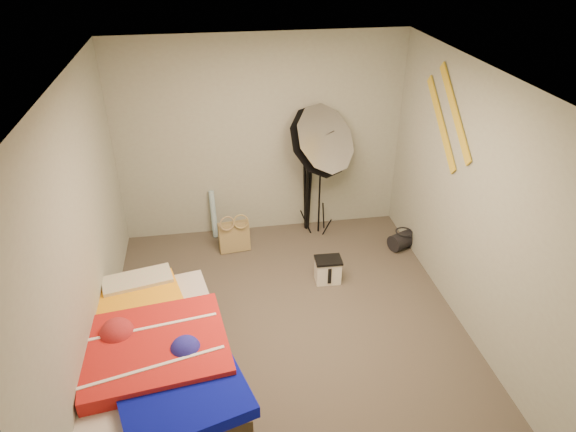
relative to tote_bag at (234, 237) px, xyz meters
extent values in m
plane|color=#494338|center=(0.42, -1.51, -0.19)|extent=(4.00, 4.00, 0.00)
plane|color=silver|center=(0.42, -1.51, 2.31)|extent=(4.00, 4.00, 0.00)
plane|color=#9BA392|center=(0.42, 0.49, 1.06)|extent=(3.50, 0.00, 3.50)
plane|color=#9BA392|center=(0.42, -3.51, 1.06)|extent=(3.50, 0.00, 3.50)
plane|color=#9BA392|center=(-1.33, -1.51, 1.06)|extent=(0.00, 4.00, 4.00)
plane|color=#9BA392|center=(2.17, -1.51, 1.06)|extent=(0.00, 4.00, 4.00)
cube|color=#9E8958|center=(0.00, 0.00, 0.00)|extent=(0.39, 0.20, 0.39)
cylinder|color=#5398B4|center=(-0.23, 0.39, 0.12)|extent=(0.09, 0.18, 0.62)
cube|color=white|center=(0.99, -0.81, -0.05)|extent=(0.28, 0.21, 0.27)
cylinder|color=black|center=(2.07, -0.29, -0.08)|extent=(0.40, 0.33, 0.21)
cube|color=gold|center=(2.15, -0.91, 1.76)|extent=(0.02, 0.91, 0.78)
cube|color=gold|center=(2.15, -0.66, 1.56)|extent=(0.02, 0.91, 0.78)
cube|color=#453723|center=(-0.86, -1.95, -0.07)|extent=(1.62, 2.07, 0.24)
cube|color=beige|center=(-0.86, -1.95, 0.14)|extent=(1.58, 2.03, 0.17)
cube|color=#FBAC1B|center=(-1.08, -1.57, 0.26)|extent=(1.22, 1.12, 0.13)
cube|color=red|center=(-0.79, -2.08, 0.28)|extent=(1.29, 1.13, 0.15)
cube|color=#080FA3|center=(-0.55, -2.61, 0.25)|extent=(1.10, 0.98, 0.11)
cube|color=#D8A0A0|center=(-1.01, -1.17, 0.30)|extent=(0.70, 0.43, 0.13)
cylinder|color=black|center=(1.12, 0.26, 0.52)|extent=(0.03, 0.03, 1.41)
cube|color=black|center=(1.12, 0.26, 1.18)|extent=(0.07, 0.07, 0.09)
cone|color=silver|center=(1.05, 0.08, 1.14)|extent=(0.91, 1.04, 1.04)
cylinder|color=black|center=(0.98, 0.36, 0.44)|extent=(0.05, 0.05, 1.25)
cube|color=black|center=(0.98, 0.36, 1.13)|extent=(0.09, 0.09, 0.13)
camera|label=1|loc=(-0.21, -5.36, 3.36)|focal=32.00mm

